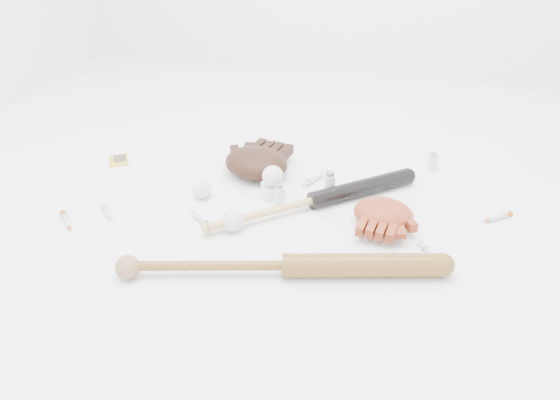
% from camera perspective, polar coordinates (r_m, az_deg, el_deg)
% --- Properties ---
extents(bat_dark, '(0.66, 0.58, 0.06)m').
position_cam_1_polar(bat_dark, '(1.83, 3.49, -0.04)').
color(bat_dark, black).
rests_on(bat_dark, ground).
extents(bat_wood, '(0.91, 0.31, 0.07)m').
position_cam_1_polar(bat_wood, '(1.53, 0.61, -6.86)').
color(bat_wood, brown).
rests_on(bat_wood, ground).
extents(glove_dark, '(0.34, 0.34, 0.10)m').
position_cam_1_polar(glove_dark, '(2.02, -2.50, 3.92)').
color(glove_dark, black).
rests_on(glove_dark, ground).
extents(glove_tan, '(0.25, 0.25, 0.08)m').
position_cam_1_polar(glove_tan, '(1.77, 10.76, -1.36)').
color(glove_tan, maroon).
rests_on(glove_tan, ground).
extents(trading_card, '(0.11, 0.12, 0.01)m').
position_cam_1_polar(trading_card, '(2.23, -16.51, 4.00)').
color(trading_card, gold).
rests_on(trading_card, ground).
extents(pedestal, '(0.10, 0.10, 0.04)m').
position_cam_1_polar(pedestal, '(1.90, -0.74, 0.99)').
color(pedestal, white).
rests_on(pedestal, ground).
extents(baseball_on_pedestal, '(0.07, 0.07, 0.07)m').
position_cam_1_polar(baseball_on_pedestal, '(1.87, -0.75, 2.51)').
color(baseball_on_pedestal, silver).
rests_on(baseball_on_pedestal, pedestal).
extents(baseball_left, '(0.07, 0.07, 0.07)m').
position_cam_1_polar(baseball_left, '(1.90, -8.16, 1.12)').
color(baseball_left, silver).
rests_on(baseball_left, ground).
extents(baseball_upper, '(0.07, 0.07, 0.07)m').
position_cam_1_polar(baseball_upper, '(2.17, -0.84, 5.58)').
color(baseball_upper, silver).
rests_on(baseball_upper, ground).
extents(baseball_mid, '(0.07, 0.07, 0.07)m').
position_cam_1_polar(baseball_mid, '(1.72, -4.98, -2.14)').
color(baseball_mid, silver).
rests_on(baseball_mid, ground).
extents(baseball_aged, '(0.07, 0.07, 0.07)m').
position_cam_1_polar(baseball_aged, '(1.58, -15.64, -6.78)').
color(baseball_aged, olive).
rests_on(baseball_aged, ground).
extents(syringe_0, '(0.12, 0.12, 0.02)m').
position_cam_1_polar(syringe_0, '(1.88, -21.38, -2.14)').
color(syringe_0, '#ADBCC6').
rests_on(syringe_0, ground).
extents(syringe_1, '(0.14, 0.12, 0.02)m').
position_cam_1_polar(syringe_1, '(1.79, -8.35, -1.97)').
color(syringe_1, '#ADBCC6').
rests_on(syringe_1, ground).
extents(syringe_2, '(0.09, 0.16, 0.02)m').
position_cam_1_polar(syringe_2, '(2.00, 3.71, 2.27)').
color(syringe_2, '#ADBCC6').
rests_on(syringe_2, ground).
extents(syringe_3, '(0.10, 0.13, 0.02)m').
position_cam_1_polar(syringe_3, '(1.67, 15.46, -5.49)').
color(syringe_3, '#ADBCC6').
rests_on(syringe_3, ground).
extents(syringe_4, '(0.13, 0.11, 0.02)m').
position_cam_1_polar(syringe_4, '(1.91, 21.66, -1.73)').
color(syringe_4, '#ADBCC6').
rests_on(syringe_4, ground).
extents(syringe_5, '(0.11, 0.11, 0.02)m').
position_cam_1_polar(syringe_5, '(1.89, -17.60, -1.30)').
color(syringe_5, '#ADBCC6').
rests_on(syringe_5, ground).
extents(vial_0, '(0.03, 0.03, 0.07)m').
position_cam_1_polar(vial_0, '(2.13, 15.60, 3.88)').
color(vial_0, silver).
rests_on(vial_0, ground).
extents(vial_1, '(0.03, 0.03, 0.07)m').
position_cam_1_polar(vial_1, '(2.14, 15.79, 3.87)').
color(vial_1, silver).
rests_on(vial_1, ground).
extents(vial_2, '(0.03, 0.03, 0.08)m').
position_cam_1_polar(vial_2, '(1.84, -0.10, 0.62)').
color(vial_2, silver).
rests_on(vial_2, ground).
extents(vial_3, '(0.04, 0.04, 0.09)m').
position_cam_1_polar(vial_3, '(1.90, 5.21, 1.72)').
color(vial_3, silver).
rests_on(vial_3, ground).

